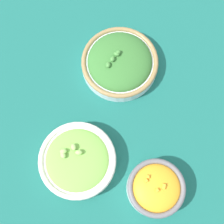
% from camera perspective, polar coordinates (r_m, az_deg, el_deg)
% --- Properties ---
extents(ground_plane, '(3.00, 3.00, 0.00)m').
position_cam_1_polar(ground_plane, '(0.76, -0.00, -0.60)').
color(ground_plane, '#196056').
extents(bowl_lettuce, '(0.18, 0.18, 0.06)m').
position_cam_1_polar(bowl_lettuce, '(0.72, -6.30, -8.77)').
color(bowl_lettuce, silver).
rests_on(bowl_lettuce, ground_plane).
extents(bowl_broccoli, '(0.19, 0.19, 0.07)m').
position_cam_1_polar(bowl_broccoli, '(0.78, 1.43, 9.03)').
color(bowl_broccoli, silver).
rests_on(bowl_broccoli, ground_plane).
extents(bowl_squash, '(0.13, 0.13, 0.07)m').
position_cam_1_polar(bowl_squash, '(0.71, 8.02, -13.59)').
color(bowl_squash, white).
rests_on(bowl_squash, ground_plane).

